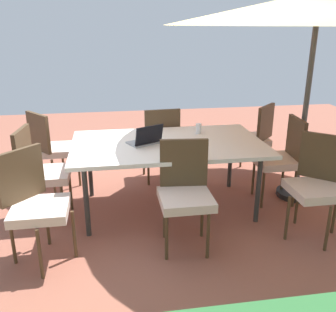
{
  "coord_description": "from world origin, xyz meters",
  "views": [
    {
      "loc": [
        0.6,
        3.73,
        1.96
      ],
      "look_at": [
        0.0,
        0.0,
        0.62
      ],
      "focal_mm": 39.99,
      "sensor_mm": 36.0,
      "label": 1
    }
  ],
  "objects_px": {
    "chair_southwest": "(254,136)",
    "chair_northeast": "(35,201)",
    "patio_umbrella": "(318,9)",
    "cup": "(199,129)",
    "dining_table": "(168,147)",
    "chair_southeast": "(51,146)",
    "chair_north": "(185,190)",
    "chair_west": "(281,156)",
    "laptop": "(146,140)",
    "chair_east": "(40,169)",
    "chair_south": "(160,140)",
    "chair_northwest": "(317,182)"
  },
  "relations": [
    {
      "from": "chair_northeast",
      "to": "dining_table",
      "type": "bearing_deg",
      "value": -15.35
    },
    {
      "from": "chair_south",
      "to": "laptop",
      "type": "relative_size",
      "value": 2.48
    },
    {
      "from": "chair_southwest",
      "to": "chair_northeast",
      "type": "distance_m",
      "value": 2.96
    },
    {
      "from": "chair_northeast",
      "to": "chair_southeast",
      "type": "xyz_separation_m",
      "value": [
        0.06,
        -1.53,
        0.0
      ]
    },
    {
      "from": "chair_west",
      "to": "laptop",
      "type": "bearing_deg",
      "value": -84.79
    },
    {
      "from": "chair_east",
      "to": "cup",
      "type": "bearing_deg",
      "value": -73.25
    },
    {
      "from": "chair_southwest",
      "to": "chair_northeast",
      "type": "xyz_separation_m",
      "value": [
        2.53,
        1.54,
        0.0
      ]
    },
    {
      "from": "chair_northwest",
      "to": "patio_umbrella",
      "type": "bearing_deg",
      "value": 113.86
    },
    {
      "from": "chair_southwest",
      "to": "chair_north",
      "type": "distance_m",
      "value": 1.96
    },
    {
      "from": "patio_umbrella",
      "to": "chair_southwest",
      "type": "xyz_separation_m",
      "value": [
        0.28,
        -0.72,
        -1.54
      ]
    },
    {
      "from": "cup",
      "to": "chair_northeast",
      "type": "bearing_deg",
      "value": 32.07
    },
    {
      "from": "chair_south",
      "to": "chair_southeast",
      "type": "relative_size",
      "value": 1.0
    },
    {
      "from": "dining_table",
      "to": "chair_northeast",
      "type": "height_order",
      "value": "chair_northeast"
    },
    {
      "from": "dining_table",
      "to": "chair_northwest",
      "type": "relative_size",
      "value": 2.06
    },
    {
      "from": "chair_southwest",
      "to": "chair_northwest",
      "type": "xyz_separation_m",
      "value": [
        -0.03,
        1.54,
        0.0
      ]
    },
    {
      "from": "chair_southwest",
      "to": "chair_south",
      "type": "bearing_deg",
      "value": -45.22
    },
    {
      "from": "chair_northeast",
      "to": "patio_umbrella",
      "type": "bearing_deg",
      "value": -30.26
    },
    {
      "from": "dining_table",
      "to": "chair_southwest",
      "type": "distance_m",
      "value": 1.5
    },
    {
      "from": "chair_east",
      "to": "cup",
      "type": "height_order",
      "value": "chair_east"
    },
    {
      "from": "chair_north",
      "to": "chair_southeast",
      "type": "relative_size",
      "value": 1.0
    },
    {
      "from": "chair_northeast",
      "to": "laptop",
      "type": "height_order",
      "value": "laptop"
    },
    {
      "from": "chair_east",
      "to": "laptop",
      "type": "xyz_separation_m",
      "value": [
        -1.09,
        0.0,
        0.26
      ]
    },
    {
      "from": "patio_umbrella",
      "to": "cup",
      "type": "xyz_separation_m",
      "value": [
        1.16,
        -0.21,
        -1.27
      ]
    },
    {
      "from": "dining_table",
      "to": "chair_northeast",
      "type": "xyz_separation_m",
      "value": [
        1.26,
        0.76,
        -0.17
      ]
    },
    {
      "from": "patio_umbrella",
      "to": "chair_south",
      "type": "bearing_deg",
      "value": -25.38
    },
    {
      "from": "patio_umbrella",
      "to": "laptop",
      "type": "xyz_separation_m",
      "value": [
        1.8,
        0.09,
        -1.28
      ]
    },
    {
      "from": "chair_southeast",
      "to": "chair_west",
      "type": "bearing_deg",
      "value": -144.94
    },
    {
      "from": "chair_south",
      "to": "chair_east",
      "type": "relative_size",
      "value": 1.0
    },
    {
      "from": "chair_north",
      "to": "laptop",
      "type": "bearing_deg",
      "value": 116.74
    },
    {
      "from": "chair_northeast",
      "to": "chair_southeast",
      "type": "bearing_deg",
      "value": 45.57
    },
    {
      "from": "chair_southeast",
      "to": "cup",
      "type": "xyz_separation_m",
      "value": [
        -1.71,
        0.49,
        0.27
      ]
    },
    {
      "from": "chair_southwest",
      "to": "chair_southeast",
      "type": "distance_m",
      "value": 2.59
    },
    {
      "from": "dining_table",
      "to": "chair_southwest",
      "type": "bearing_deg",
      "value": -148.52
    },
    {
      "from": "chair_east",
      "to": "chair_north",
      "type": "height_order",
      "value": "same"
    },
    {
      "from": "chair_northeast",
      "to": "chair_northwest",
      "type": "bearing_deg",
      "value": -46.53
    },
    {
      "from": "dining_table",
      "to": "chair_northwest",
      "type": "xyz_separation_m",
      "value": [
        -1.3,
        0.76,
        -0.17
      ]
    },
    {
      "from": "dining_table",
      "to": "chair_southeast",
      "type": "bearing_deg",
      "value": -30.22
    },
    {
      "from": "chair_west",
      "to": "laptop",
      "type": "height_order",
      "value": "laptop"
    },
    {
      "from": "chair_northwest",
      "to": "chair_south",
      "type": "height_order",
      "value": "same"
    },
    {
      "from": "chair_east",
      "to": "chair_southeast",
      "type": "distance_m",
      "value": 0.78
    },
    {
      "from": "dining_table",
      "to": "chair_north",
      "type": "bearing_deg",
      "value": 92.79
    },
    {
      "from": "dining_table",
      "to": "chair_southwest",
      "type": "relative_size",
      "value": 2.06
    },
    {
      "from": "chair_east",
      "to": "chair_west",
      "type": "bearing_deg",
      "value": -82.75
    },
    {
      "from": "chair_south",
      "to": "chair_northwest",
      "type": "bearing_deg",
      "value": 125.58
    },
    {
      "from": "chair_southwest",
      "to": "cup",
      "type": "xyz_separation_m",
      "value": [
        0.88,
        0.51,
        0.27
      ]
    },
    {
      "from": "chair_northwest",
      "to": "chair_southwest",
      "type": "bearing_deg",
      "value": 132.22
    },
    {
      "from": "dining_table",
      "to": "patio_umbrella",
      "type": "distance_m",
      "value": 2.08
    },
    {
      "from": "chair_northeast",
      "to": "cup",
      "type": "relative_size",
      "value": 8.52
    },
    {
      "from": "patio_umbrella",
      "to": "chair_southeast",
      "type": "xyz_separation_m",
      "value": [
        2.87,
        -0.7,
        -1.54
      ]
    },
    {
      "from": "chair_west",
      "to": "chair_south",
      "type": "bearing_deg",
      "value": -117.53
    }
  ]
}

